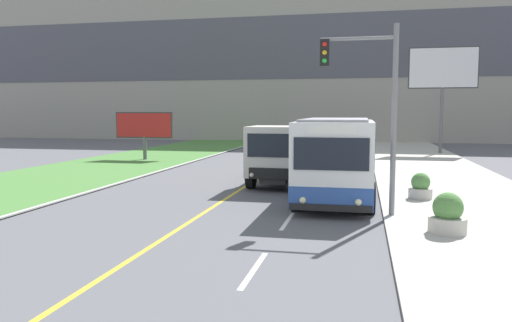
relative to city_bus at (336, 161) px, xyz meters
name	(u,v)px	position (x,y,z in m)	size (l,w,h in m)	color
apartment_block_background	(320,55)	(-3.96, 39.53, 7.97)	(80.00, 8.04, 18.90)	gray
city_bus	(336,161)	(0.00, 0.00, 0.00)	(2.63, 5.87, 2.94)	white
dump_truck	(281,156)	(-2.53, 3.75, -0.20)	(2.43, 6.88, 2.58)	black
traffic_light_mast	(372,95)	(1.13, -2.06, 2.17)	(2.28, 0.32, 5.73)	slate
billboard_large	(443,72)	(6.63, 21.99, 4.59)	(4.94, 0.24, 7.91)	#59595B
billboard_small	(144,126)	(-13.14, 13.17, 0.72)	(3.94, 0.24, 3.15)	#59595B
planter_round_near	(448,215)	(3.05, -4.09, -0.95)	(0.95, 0.95, 1.05)	#B7B2A8
planter_round_second	(420,187)	(2.95, 1.07, -1.00)	(0.83, 0.83, 0.93)	#B7B2A8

